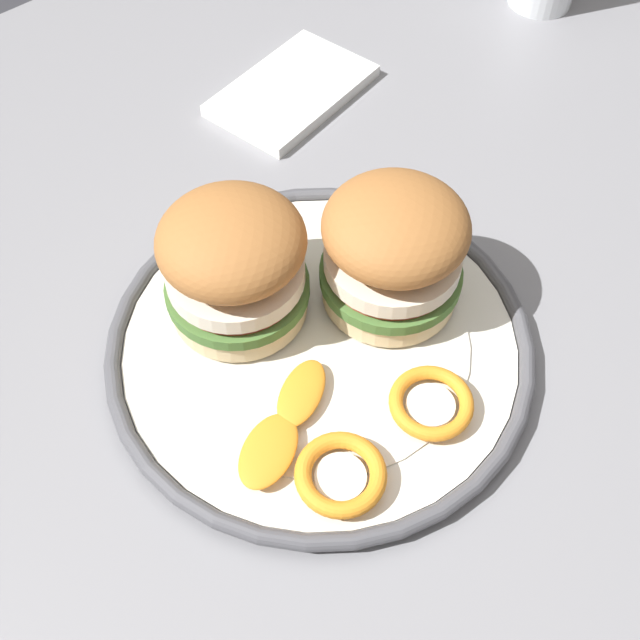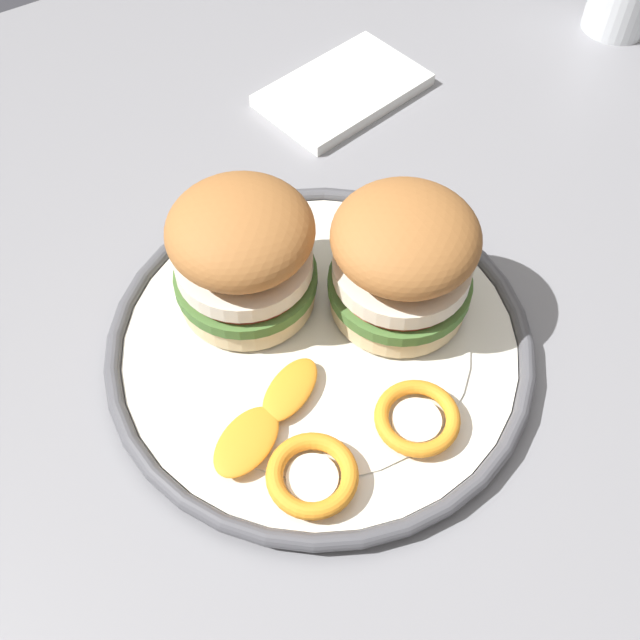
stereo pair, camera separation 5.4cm
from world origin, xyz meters
name	(u,v)px [view 2 (the right image)]	position (x,y,z in m)	size (l,w,h in m)	color
ground_plane	(281,626)	(0.00, 0.00, 0.00)	(8.00, 8.00, 0.00)	#333338
dining_table	(250,420)	(0.00, 0.00, 0.64)	(1.30, 1.07, 0.73)	gray
dinner_plate	(320,344)	(-0.06, 0.02, 0.74)	(0.32, 0.32, 0.02)	silver
sandwich_half_left	(243,253)	(-0.03, -0.04, 0.80)	(0.15, 0.15, 0.10)	beige
sandwich_half_right	(403,259)	(-0.12, 0.02, 0.80)	(0.15, 0.15, 0.10)	beige
orange_peel_curled	(312,475)	(0.01, 0.11, 0.75)	(0.07, 0.07, 0.01)	orange
orange_peel_strip_long	(290,389)	(-0.01, 0.05, 0.75)	(0.06, 0.05, 0.01)	orange
orange_peel_strip_short	(247,441)	(0.03, 0.07, 0.75)	(0.07, 0.06, 0.01)	orange
orange_peel_small_curl	(417,418)	(-0.07, 0.12, 0.75)	(0.07, 0.07, 0.01)	orange
folded_napkin	(343,90)	(-0.24, -0.22, 0.74)	(0.16, 0.10, 0.01)	white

